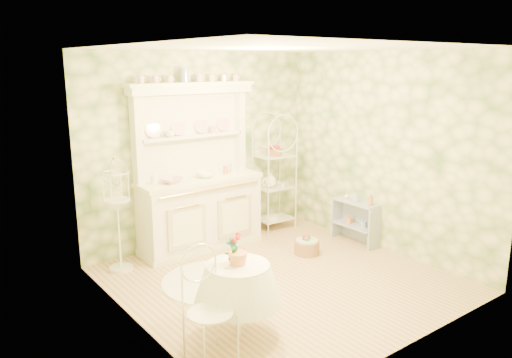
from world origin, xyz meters
TOP-DOWN VIEW (x-y plane):
  - floor at (0.00, 0.00)m, footprint 3.60×3.60m
  - ceiling at (0.00, 0.00)m, footprint 3.60×3.60m
  - wall_left at (-1.80, 0.00)m, footprint 3.60×3.60m
  - wall_right at (1.80, 0.00)m, footprint 3.60×3.60m
  - wall_back at (0.00, 1.80)m, footprint 3.60×3.60m
  - wall_front at (0.00, -1.80)m, footprint 3.60×3.60m
  - kitchen_dresser at (-0.20, 1.52)m, footprint 1.87×0.61m
  - bakers_rack at (1.17, 1.58)m, footprint 0.56×0.41m
  - side_shelf at (1.68, 0.35)m, footprint 0.30×0.71m
  - round_table at (-1.12, -0.70)m, footprint 0.87×0.87m
  - cafe_chair at (-1.56, -0.90)m, footprint 0.35×0.35m
  - birdcage_stand at (-1.41, 1.45)m, footprint 0.38×0.38m
  - floor_basket at (0.82, 0.43)m, footprint 0.50×0.50m
  - lace_rug at (-0.64, 0.44)m, footprint 1.55×1.55m
  - bowl_floral at (-0.65, 1.47)m, footprint 0.33×0.33m
  - bowl_white at (-0.13, 1.48)m, footprint 0.34×0.34m
  - cup_left at (-0.55, 1.66)m, footprint 0.14×0.14m
  - cup_right at (0.13, 1.68)m, footprint 0.13×0.13m
  - potted_geranium at (-1.16, -0.68)m, footprint 0.16×0.12m
  - bottle_amber at (1.68, 0.09)m, footprint 0.07×0.07m
  - bottle_blue at (1.66, 0.32)m, footprint 0.06×0.06m
  - bottle_glass at (1.68, 0.54)m, footprint 0.09×0.09m

SIDE VIEW (x-z plane):
  - floor at x=0.00m, z-range 0.00..0.00m
  - lace_rug at x=-0.64m, z-range 0.00..0.01m
  - floor_basket at x=0.82m, z-range 0.00..0.24m
  - side_shelf at x=1.68m, z-range 0.00..0.60m
  - round_table at x=-1.12m, z-range 0.00..0.72m
  - cafe_chair at x=-1.56m, z-range 0.00..0.77m
  - bottle_glass at x=1.68m, z-range 0.60..0.69m
  - bottle_blue at x=1.66m, z-range 0.60..0.71m
  - bottle_amber at x=1.68m, z-range 0.59..0.77m
  - birdcage_stand at x=-1.41m, z-range 0.00..1.50m
  - potted_geranium at x=-1.16m, z-range 0.72..0.98m
  - bakers_rack at x=1.17m, z-range 0.00..1.76m
  - bowl_floral at x=-0.65m, z-range 0.98..1.05m
  - bowl_white at x=-0.13m, z-range 0.98..1.06m
  - kitchen_dresser at x=-0.20m, z-range 0.00..2.29m
  - wall_left at x=-1.80m, z-range 1.35..1.35m
  - wall_right at x=1.80m, z-range 1.35..1.35m
  - wall_back at x=0.00m, z-range 1.35..1.35m
  - wall_front at x=0.00m, z-range 1.35..1.35m
  - cup_left at x=-0.55m, z-range 1.56..1.66m
  - cup_right at x=0.13m, z-range 1.56..1.66m
  - ceiling at x=0.00m, z-range 2.70..2.70m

